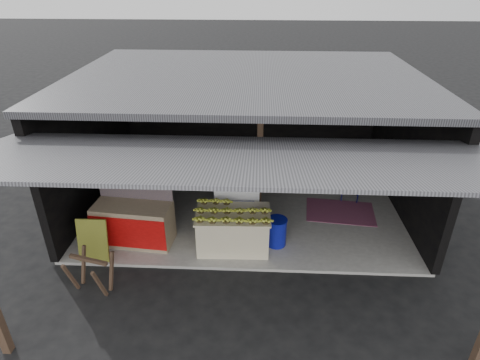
# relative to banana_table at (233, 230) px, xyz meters

# --- Properties ---
(ground) EXTENTS (80.00, 80.00, 0.00)m
(ground) POSITION_rel_banana_table_xyz_m (0.18, -0.65, -0.45)
(ground) COLOR black
(ground) RESTS_ON ground
(concrete_slab) EXTENTS (7.00, 5.00, 0.06)m
(concrete_slab) POSITION_rel_banana_table_xyz_m (0.18, 1.85, -0.42)
(concrete_slab) COLOR gray
(concrete_slab) RESTS_ON ground
(shophouse) EXTENTS (7.40, 7.29, 3.02)m
(shophouse) POSITION_rel_banana_table_xyz_m (0.18, 2.16, 1.65)
(shophouse) COLOR black
(shophouse) RESTS_ON ground
(banana_table) EXTENTS (1.44, 0.91, 0.78)m
(banana_table) POSITION_rel_banana_table_xyz_m (0.00, 0.00, 0.00)
(banana_table) COLOR beige
(banana_table) RESTS_ON concrete_slab
(banana_pile) EXTENTS (1.32, 0.81, 0.15)m
(banana_pile) POSITION_rel_banana_table_xyz_m (0.00, 0.00, 0.46)
(banana_pile) COLOR gold
(banana_pile) RESTS_ON banana_table
(white_crate) EXTENTS (0.94, 0.67, 1.01)m
(white_crate) POSITION_rel_banana_table_xyz_m (0.02, 0.86, 0.12)
(white_crate) COLOR white
(white_crate) RESTS_ON concrete_slab
(neighbor_stall) EXTENTS (1.55, 0.81, 1.54)m
(neighbor_stall) POSITION_rel_banana_table_xyz_m (-1.96, 0.09, 0.07)
(neighbor_stall) COLOR #998466
(neighbor_stall) RESTS_ON concrete_slab
(green_signboard) EXTENTS (0.57, 0.20, 0.84)m
(green_signboard) POSITION_rel_banana_table_xyz_m (-2.57, -0.51, 0.03)
(green_signboard) COLOR black
(green_signboard) RESTS_ON concrete_slab
(sawhorse) EXTENTS (0.75, 0.74, 0.68)m
(sawhorse) POSITION_rel_banana_table_xyz_m (-2.33, -1.26, -0.02)
(sawhorse) COLOR #473023
(sawhorse) RESTS_ON ground
(water_barrel) EXTENTS (0.38, 0.38, 0.55)m
(water_barrel) POSITION_rel_banana_table_xyz_m (0.85, 0.12, -0.11)
(water_barrel) COLOR #0C138B
(water_barrel) RESTS_ON concrete_slab
(plastic_chair) EXTENTS (0.52, 0.52, 0.93)m
(plastic_chair) POSITION_rel_banana_table_xyz_m (2.67, 2.09, 0.16)
(plastic_chair) COLOR #090A35
(plastic_chair) RESTS_ON concrete_slab
(magenta_rug) EXTENTS (1.60, 1.16, 0.01)m
(magenta_rug) POSITION_rel_banana_table_xyz_m (2.33, 1.38, -0.38)
(magenta_rug) COLOR maroon
(magenta_rug) RESTS_ON concrete_slab
(picture_frames) EXTENTS (1.62, 0.04, 0.46)m
(picture_frames) POSITION_rel_banana_table_xyz_m (0.02, 4.24, 1.48)
(picture_frames) COLOR black
(picture_frames) RESTS_ON shophouse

